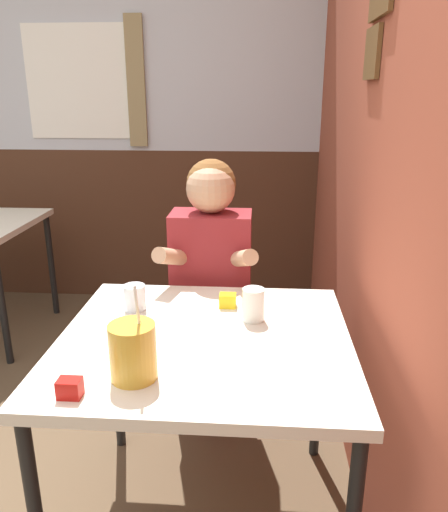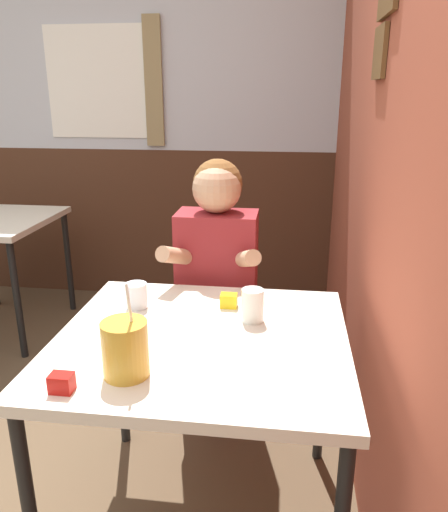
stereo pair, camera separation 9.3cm
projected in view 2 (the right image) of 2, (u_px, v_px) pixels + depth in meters
brick_wall_right at (370, 125)px, 2.15m from camera, size 0.08×4.38×2.70m
back_wall at (122, 112)px, 3.48m from camera, size 5.94×0.09×2.70m
main_table at (202, 355)px, 1.61m from camera, size 0.93×0.86×0.75m
person_seated at (217, 293)px, 2.19m from camera, size 0.42×0.41×1.23m
cocktail_pitcher at (125, 349)px, 1.35m from camera, size 0.13×0.13×0.28m
glass_near_pitcher at (136, 295)px, 1.79m from camera, size 0.08×0.08×0.09m
glass_center at (253, 305)px, 1.68m from camera, size 0.08×0.08×0.11m
condiment_ketchup at (62, 383)px, 1.29m from camera, size 0.06×0.04×0.05m
condiment_mustard at (229, 301)px, 1.80m from camera, size 0.06×0.04×0.05m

